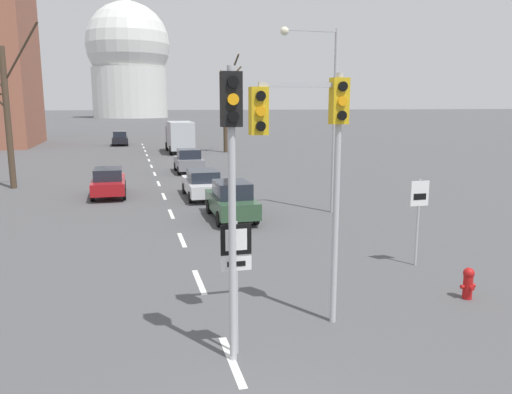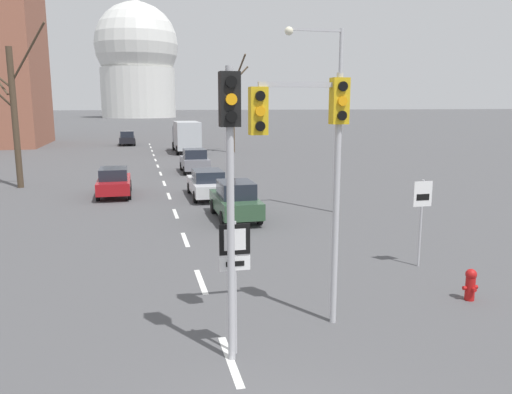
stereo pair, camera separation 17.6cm
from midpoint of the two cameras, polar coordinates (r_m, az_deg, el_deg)
lane_stripe_0 at (r=10.16m, az=-3.28°, el=-18.18°), size 0.16×2.00×0.01m
lane_stripe_1 at (r=14.22m, az=-6.86°, el=-9.59°), size 0.16×2.00×0.01m
lane_stripe_2 at (r=18.49m, az=-8.74°, el=-4.86°), size 0.16×2.00×0.01m
lane_stripe_3 at (r=22.84m, az=-9.89°, el=-1.91°), size 0.16×2.00×0.01m
lane_stripe_4 at (r=27.24m, az=-10.67°, el=0.08°), size 0.16×2.00×0.01m
lane_stripe_5 at (r=31.67m, az=-11.23°, el=1.52°), size 0.16×2.00×0.01m
lane_stripe_6 at (r=36.12m, az=-11.65°, el=2.61°), size 0.16×2.00×0.01m
lane_stripe_7 at (r=40.58m, az=-11.98°, el=3.46°), size 0.16×2.00×0.01m
lane_stripe_8 at (r=45.05m, az=-12.25°, el=4.14°), size 0.16×2.00×0.01m
lane_stripe_9 at (r=49.52m, az=-12.47°, el=4.70°), size 0.16×2.00×0.01m
lane_stripe_10 at (r=54.00m, az=-12.65°, el=5.16°), size 0.16×2.00×0.01m
lane_stripe_11 at (r=58.48m, az=-12.80°, el=5.55°), size 0.16×2.00×0.01m
lane_stripe_12 at (r=62.96m, az=-12.94°, el=5.89°), size 0.16×2.00×0.01m
traffic_signal_centre_tall at (r=9.03m, az=-3.35°, el=3.93°), size 0.36×0.34×5.55m
traffic_signal_near_right at (r=10.61m, az=5.95°, el=6.77°), size 2.11×0.34×5.53m
route_sign_post at (r=9.70m, az=-2.81°, el=-7.73°), size 0.60×0.08×2.70m
speed_limit_sign at (r=15.78m, az=17.80°, el=-1.16°), size 0.60×0.08×2.68m
fire_hydrant at (r=13.89m, az=22.75°, el=-8.95°), size 0.40×0.34×0.82m
street_lamp_right at (r=22.43m, az=7.60°, el=10.84°), size 2.62×0.36×8.07m
sedan_near_left at (r=26.47m, az=-6.32°, el=1.54°), size 1.81×4.46×1.49m
sedan_near_right at (r=27.85m, az=-16.67°, el=1.66°), size 1.76×4.24×1.53m
sedan_mid_centre at (r=36.37m, az=-7.83°, el=4.12°), size 1.89×3.89×1.70m
sedan_far_left at (r=21.39m, az=-3.06°, el=-0.37°), size 1.72×4.08×1.66m
sedan_far_right at (r=62.09m, az=-15.36°, el=6.49°), size 1.86×4.41×1.69m
delivery_truck at (r=51.46m, az=-8.83°, el=6.93°), size 2.44×7.20×3.14m
bare_tree_left_near at (r=32.37m, az=-26.94°, el=8.92°), size 5.31×4.38×9.29m
bare_tree_right_near at (r=51.08m, az=-3.54°, el=10.00°), size 2.75×3.13×9.57m
capitol_dome at (r=187.32m, az=-14.37°, el=14.88°), size 28.89×28.89×40.80m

